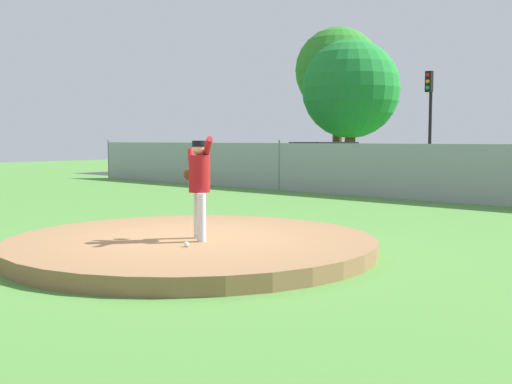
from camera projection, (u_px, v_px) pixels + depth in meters
ground_plane at (394, 217)px, 14.10m from camera, size 80.00×80.00×0.00m
pitchers_mound at (192, 245)px, 9.72m from camera, size 5.68×5.68×0.24m
pitcher_youth at (199, 179)px, 9.42m from camera, size 0.81×0.34×1.56m
baseball at (187, 244)px, 8.84m from camera, size 0.07×0.07×0.07m
chainlink_fence at (472, 174)px, 16.95m from camera, size 34.46×0.07×1.73m
parked_car_white at (418, 167)px, 22.64m from camera, size 1.98×4.58×1.58m
parked_car_navy at (324, 163)px, 25.44m from camera, size 1.91×4.67×1.65m
traffic_cone_orange at (241, 176)px, 25.54m from camera, size 0.40×0.40×0.55m
traffic_light_near at (430, 106)px, 27.45m from camera, size 0.28×0.46×4.72m
tree_slender_far at (338, 71)px, 36.42m from camera, size 4.99×4.99×8.23m
tree_leaning_west at (351, 89)px, 34.26m from camera, size 5.37×5.37×7.19m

